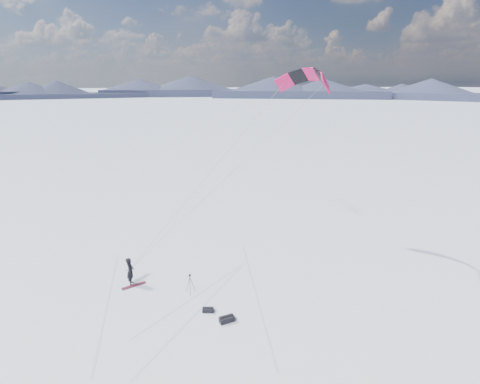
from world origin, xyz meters
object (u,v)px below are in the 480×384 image
object	(u,v)px
tripod	(190,281)
gear_bag_a	(227,319)
snowkiter	(132,284)
snowboard	(134,286)
gear_bag_b	(208,310)

from	to	relation	value
tripod	gear_bag_a	size ratio (longest dim) A/B	1.46
snowkiter	tripod	xyz separation A→B (m)	(3.68, -2.13, 0.84)
snowboard	gear_bag_b	world-z (taller)	gear_bag_b
snowkiter	gear_bag_b	bearing A→B (deg)	-132.54
snowkiter	tripod	size ratio (longest dim) A/B	1.48
snowboard	gear_bag_a	world-z (taller)	gear_bag_a
snowboard	tripod	size ratio (longest dim) A/B	1.23
snowkiter	gear_bag_b	world-z (taller)	snowkiter
snowkiter	tripod	bearing A→B (deg)	-117.19
tripod	snowboard	bearing A→B (deg)	134.69
tripod	gear_bag_b	distance (m)	2.50
snowboard	gear_bag_b	size ratio (longest dim) A/B	2.23
snowboard	gear_bag_b	distance (m)	5.90
snowkiter	gear_bag_a	xyz separation A→B (m)	(5.22, -5.61, 0.17)
snowkiter	snowboard	bearing A→B (deg)	-152.04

